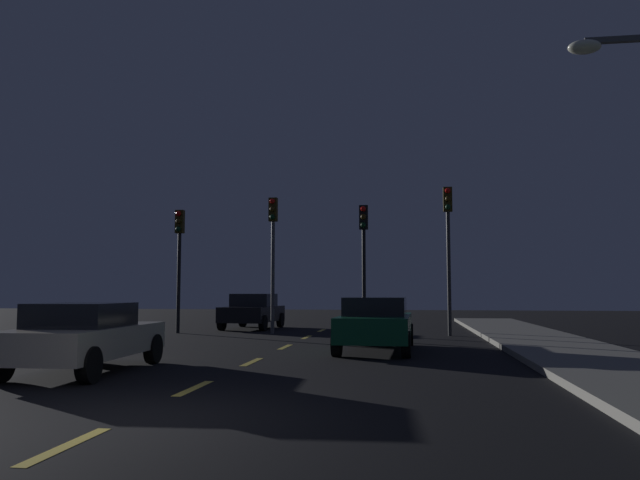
# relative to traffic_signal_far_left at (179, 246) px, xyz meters

# --- Properties ---
(ground_plane) EXTENTS (80.00, 80.00, 0.00)m
(ground_plane) POSITION_rel_traffic_signal_far_left_xyz_m (5.23, -8.43, -3.33)
(ground_plane) COLOR black
(sidewalk_curb_right) EXTENTS (3.00, 40.00, 0.15)m
(sidewalk_curb_right) POSITION_rel_traffic_signal_far_left_xyz_m (12.73, -8.43, -3.26)
(sidewalk_curb_right) COLOR gray
(sidewalk_curb_right) RESTS_ON ground_plane
(lane_stripe_nearest) EXTENTS (0.16, 1.60, 0.01)m
(lane_stripe_nearest) POSITION_rel_traffic_signal_far_left_xyz_m (5.23, -16.63, -3.33)
(lane_stripe_nearest) COLOR #EACC4C
(lane_stripe_nearest) RESTS_ON ground_plane
(lane_stripe_second) EXTENTS (0.16, 1.60, 0.01)m
(lane_stripe_second) POSITION_rel_traffic_signal_far_left_xyz_m (5.23, -12.83, -3.33)
(lane_stripe_second) COLOR #EACC4C
(lane_stripe_second) RESTS_ON ground_plane
(lane_stripe_third) EXTENTS (0.16, 1.60, 0.01)m
(lane_stripe_third) POSITION_rel_traffic_signal_far_left_xyz_m (5.23, -9.03, -3.33)
(lane_stripe_third) COLOR #EACC4C
(lane_stripe_third) RESTS_ON ground_plane
(lane_stripe_fourth) EXTENTS (0.16, 1.60, 0.01)m
(lane_stripe_fourth) POSITION_rel_traffic_signal_far_left_xyz_m (5.23, -5.23, -3.33)
(lane_stripe_fourth) COLOR #EACC4C
(lane_stripe_fourth) RESTS_ON ground_plane
(lane_stripe_fifth) EXTENTS (0.16, 1.60, 0.01)m
(lane_stripe_fifth) POSITION_rel_traffic_signal_far_left_xyz_m (5.23, -1.43, -3.33)
(lane_stripe_fifth) COLOR #EACC4C
(lane_stripe_fifth) RESTS_ON ground_plane
(lane_stripe_sixth) EXTENTS (0.16, 1.60, 0.01)m
(lane_stripe_sixth) POSITION_rel_traffic_signal_far_left_xyz_m (5.23, 2.37, -3.33)
(lane_stripe_sixth) COLOR #EACC4C
(lane_stripe_sixth) RESTS_ON ground_plane
(traffic_signal_far_left) EXTENTS (0.32, 0.38, 4.74)m
(traffic_signal_far_left) POSITION_rel_traffic_signal_far_left_xyz_m (0.00, 0.00, 0.00)
(traffic_signal_far_left) COLOR black
(traffic_signal_far_left) RESTS_ON ground_plane
(traffic_signal_center_left) EXTENTS (0.32, 0.38, 5.15)m
(traffic_signal_center_left) POSITION_rel_traffic_signal_far_left_xyz_m (3.70, 0.00, 0.26)
(traffic_signal_center_left) COLOR #4C4C51
(traffic_signal_center_left) RESTS_ON ground_plane
(traffic_signal_center_right) EXTENTS (0.32, 0.38, 4.79)m
(traffic_signal_center_right) POSITION_rel_traffic_signal_far_left_xyz_m (7.14, 0.00, 0.03)
(traffic_signal_center_right) COLOR black
(traffic_signal_center_right) RESTS_ON ground_plane
(traffic_signal_far_right) EXTENTS (0.32, 0.38, 5.40)m
(traffic_signal_far_right) POSITION_rel_traffic_signal_far_left_xyz_m (10.22, 0.00, 0.42)
(traffic_signal_far_right) COLOR #2D2D30
(traffic_signal_far_right) RESTS_ON ground_plane
(car_stopped_ahead) EXTENTS (2.00, 4.62, 1.43)m
(car_stopped_ahead) POSITION_rel_traffic_signal_far_left_xyz_m (7.88, -5.97, -2.59)
(car_stopped_ahead) COLOR #0F4C2D
(car_stopped_ahead) RESTS_ON ground_plane
(car_adjacent_lane) EXTENTS (2.01, 4.21, 1.36)m
(car_adjacent_lane) POSITION_rel_traffic_signal_far_left_xyz_m (2.39, -11.18, -2.63)
(car_adjacent_lane) COLOR beige
(car_adjacent_lane) RESTS_ON ground_plane
(car_oncoming_far) EXTENTS (2.16, 3.90, 1.49)m
(car_oncoming_far) POSITION_rel_traffic_signal_far_left_xyz_m (2.14, 3.17, -2.57)
(car_oncoming_far) COLOR black
(car_oncoming_far) RESTS_ON ground_plane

